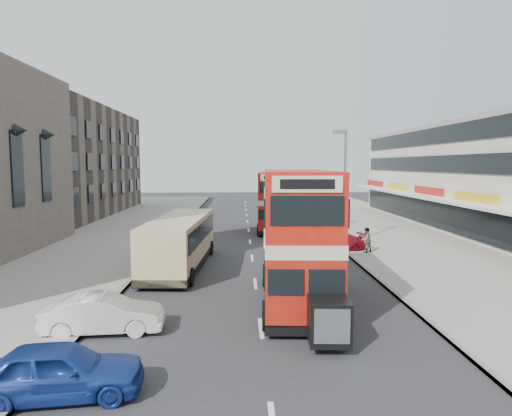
% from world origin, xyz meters
% --- Properties ---
extents(ground, '(160.00, 160.00, 0.00)m').
position_xyz_m(ground, '(0.00, 0.00, 0.00)').
color(ground, '#28282B').
rests_on(ground, ground).
extents(road_surface, '(12.00, 90.00, 0.01)m').
position_xyz_m(road_surface, '(0.00, 20.00, 0.01)').
color(road_surface, '#28282B').
rests_on(road_surface, ground).
extents(pavement_right, '(12.00, 90.00, 0.15)m').
position_xyz_m(pavement_right, '(12.00, 20.00, 0.07)').
color(pavement_right, gray).
rests_on(pavement_right, ground).
extents(pavement_left, '(12.00, 90.00, 0.15)m').
position_xyz_m(pavement_left, '(-12.00, 20.00, 0.07)').
color(pavement_left, gray).
rests_on(pavement_left, ground).
extents(kerb_left, '(0.20, 90.00, 0.16)m').
position_xyz_m(kerb_left, '(-6.10, 20.00, 0.07)').
color(kerb_left, gray).
rests_on(kerb_left, ground).
extents(kerb_right, '(0.20, 90.00, 0.16)m').
position_xyz_m(kerb_right, '(6.10, 20.00, 0.07)').
color(kerb_right, gray).
rests_on(kerb_right, ground).
extents(brick_terrace, '(14.00, 28.00, 12.00)m').
position_xyz_m(brick_terrace, '(-22.00, 38.00, 6.00)').
color(brick_terrace, '#66594C').
rests_on(brick_terrace, ground).
extents(commercial_row, '(9.90, 46.20, 9.30)m').
position_xyz_m(commercial_row, '(19.95, 22.00, 4.70)').
color(commercial_row, beige).
rests_on(commercial_row, ground).
extents(street_lamp, '(1.00, 0.20, 8.12)m').
position_xyz_m(street_lamp, '(6.52, 18.00, 4.78)').
color(street_lamp, slate).
rests_on(street_lamp, ground).
extents(bus_main, '(3.10, 9.80, 5.33)m').
position_xyz_m(bus_main, '(1.62, 4.81, 2.81)').
color(bus_main, black).
rests_on(bus_main, ground).
extents(bus_second, '(3.03, 9.05, 4.90)m').
position_xyz_m(bus_second, '(2.15, 25.58, 2.58)').
color(bus_second, black).
rests_on(bus_second, ground).
extents(coach, '(3.13, 10.09, 2.64)m').
position_xyz_m(coach, '(-4.06, 11.50, 1.56)').
color(coach, black).
rests_on(coach, ground).
extents(car_left_near, '(4.28, 2.15, 1.40)m').
position_xyz_m(car_left_near, '(-5.20, -2.60, 0.70)').
color(car_left_near, navy).
rests_on(car_left_near, ground).
extents(car_left_front, '(4.12, 1.72, 1.32)m').
position_xyz_m(car_left_front, '(-5.39, 1.76, 0.66)').
color(car_left_front, silver).
rests_on(car_left_front, ground).
extents(car_right_a, '(4.37, 2.00, 1.24)m').
position_xyz_m(car_right_a, '(5.36, 15.93, 0.62)').
color(car_right_a, maroon).
rests_on(car_right_a, ground).
extents(car_right_b, '(4.24, 2.19, 1.14)m').
position_xyz_m(car_right_b, '(5.39, 22.59, 0.57)').
color(car_right_b, orange).
rests_on(car_right_b, ground).
extents(car_right_c, '(3.68, 1.82, 1.21)m').
position_xyz_m(car_right_c, '(4.55, 31.66, 0.60)').
color(car_right_c, '#6194C3').
rests_on(car_right_c, ground).
extents(pedestrian_near, '(0.71, 0.64, 1.61)m').
position_xyz_m(pedestrian_near, '(7.33, 14.89, 0.95)').
color(pedestrian_near, gray).
rests_on(pedestrian_near, pavement_right).
extents(pedestrian_far, '(1.26, 0.89, 1.98)m').
position_xyz_m(pedestrian_far, '(9.11, 28.86, 1.14)').
color(pedestrian_far, gray).
rests_on(pedestrian_far, pavement_right).
extents(cyclist, '(0.78, 1.92, 2.27)m').
position_xyz_m(cyclist, '(4.60, 22.63, 0.77)').
color(cyclist, gray).
rests_on(cyclist, ground).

